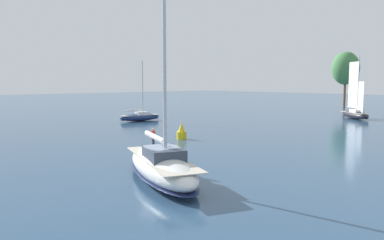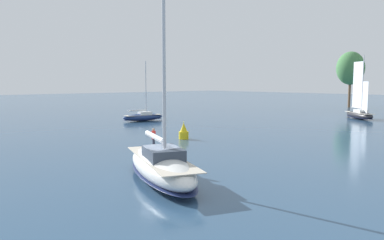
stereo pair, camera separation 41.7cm
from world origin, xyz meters
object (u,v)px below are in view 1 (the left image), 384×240
Objects in this scene: sailboat_moored_near_marina at (355,114)px; channel_buoy at (182,132)px; sailboat_moored_far_slip at (140,117)px; tree_shore_right at (346,68)px; sailboat_main at (162,165)px.

sailboat_moored_near_marina reaches higher than channel_buoy.
sailboat_moored_far_slip is 23.24m from channel_buoy.
sailboat_moored_near_marina is 1.11× the size of sailboat_moored_far_slip.
sailboat_moored_near_marina is at bearing 53.71° from sailboat_moored_far_slip.
tree_shore_right is 37.16m from sailboat_moored_near_marina.
channel_buoy is at bearing 135.18° from sailboat_main.
sailboat_main is at bearing -71.93° from tree_shore_right.
tree_shore_right is 1.29× the size of sailboat_moored_near_marina.
tree_shore_right is 0.94× the size of sailboat_main.
tree_shore_right is 7.06× the size of channel_buoy.
sailboat_moored_far_slip is 4.95× the size of channel_buoy.
sailboat_moored_far_slip is at bearing 158.54° from channel_buoy.
sailboat_main is 7.54× the size of channel_buoy.
tree_shore_right reaches higher than sailboat_moored_far_slip.
sailboat_moored_near_marina is 41.47m from sailboat_moored_far_slip.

